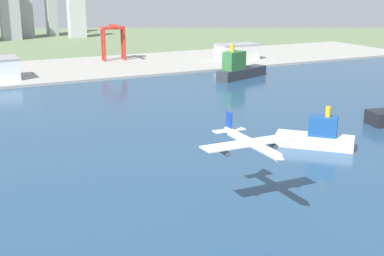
{
  "coord_description": "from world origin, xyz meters",
  "views": [
    {
      "loc": [
        -99.46,
        -31.19,
        87.02
      ],
      "look_at": [
        -6.43,
        157.26,
        27.67
      ],
      "focal_mm": 48.98,
      "sensor_mm": 36.0,
      "label": 1
    }
  ],
  "objects_px": {
    "container_barge": "(239,69)",
    "airplane_landing": "(251,143)",
    "port_crane_red": "(113,35)",
    "ferry_boat": "(317,136)",
    "warehouse_annex": "(237,52)"
  },
  "relations": [
    {
      "from": "airplane_landing",
      "to": "port_crane_red",
      "type": "xyz_separation_m",
      "value": [
        73.44,
        391.54,
        2.95
      ]
    },
    {
      "from": "ferry_boat",
      "to": "warehouse_annex",
      "type": "bearing_deg",
      "value": 66.92
    },
    {
      "from": "airplane_landing",
      "to": "port_crane_red",
      "type": "height_order",
      "value": "port_crane_red"
    },
    {
      "from": "container_barge",
      "to": "ferry_boat",
      "type": "bearing_deg",
      "value": -109.57
    },
    {
      "from": "port_crane_red",
      "to": "warehouse_annex",
      "type": "bearing_deg",
      "value": -22.58
    },
    {
      "from": "ferry_boat",
      "to": "port_crane_red",
      "type": "distance_m",
      "value": 340.51
    },
    {
      "from": "ferry_boat",
      "to": "warehouse_annex",
      "type": "relative_size",
      "value": 0.82
    },
    {
      "from": "ferry_boat",
      "to": "airplane_landing",
      "type": "bearing_deg",
      "value": -145.68
    },
    {
      "from": "container_barge",
      "to": "airplane_landing",
      "type": "bearing_deg",
      "value": -120.46
    },
    {
      "from": "ferry_boat",
      "to": "warehouse_annex",
      "type": "xyz_separation_m",
      "value": [
        122.58,
        287.62,
        4.6
      ]
    },
    {
      "from": "port_crane_red",
      "to": "warehouse_annex",
      "type": "height_order",
      "value": "port_crane_red"
    },
    {
      "from": "airplane_landing",
      "to": "ferry_boat",
      "type": "xyz_separation_m",
      "value": [
        76.01,
        51.89,
        -21.13
      ]
    },
    {
      "from": "airplane_landing",
      "to": "container_barge",
      "type": "relative_size",
      "value": 0.7
    },
    {
      "from": "port_crane_red",
      "to": "ferry_boat",
      "type": "bearing_deg",
      "value": -89.57
    },
    {
      "from": "warehouse_annex",
      "to": "container_barge",
      "type": "bearing_deg",
      "value": -119.97
    }
  ]
}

